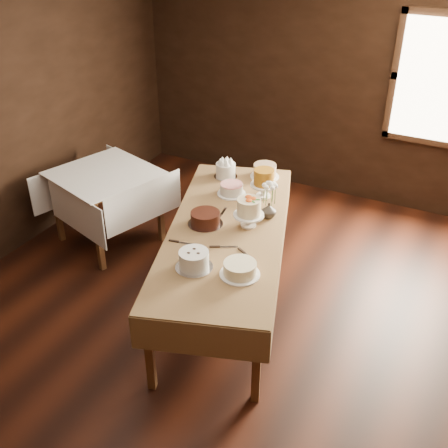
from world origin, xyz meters
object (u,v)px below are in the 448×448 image
at_px(cake_caramel, 264,185).
at_px(flower_vase, 269,210).
at_px(cake_server_b, 250,258).
at_px(cake_server_e, 187,244).
at_px(cake_chocolate, 205,219).
at_px(cake_swirl, 194,260).
at_px(cake_speckled, 265,171).
at_px(cake_server_c, 224,211).
at_px(side_table, 105,181).
at_px(cake_server_d, 259,213).
at_px(cake_meringue, 226,171).
at_px(display_table, 227,233).
at_px(cake_server_a, 229,247).
at_px(cake_cream, 240,269).
at_px(cake_flowers, 249,214).
at_px(cake_lattice, 231,190).

bearing_deg(cake_caramel, flower_vase, -59.38).
bearing_deg(cake_server_b, cake_server_e, -146.35).
xyz_separation_m(cake_chocolate, cake_swirl, (0.24, -0.62, 0.01)).
xyz_separation_m(cake_speckled, cake_server_c, (-0.05, -0.84, -0.06)).
distance_m(side_table, cake_swirl, 1.94).
bearing_deg(flower_vase, cake_server_d, 171.45).
distance_m(cake_meringue, cake_server_b, 1.50).
bearing_deg(cake_server_b, cake_server_d, 137.04).
xyz_separation_m(display_table, cake_server_a, (0.16, -0.27, 0.06)).
bearing_deg(cake_cream, cake_server_e, 162.12).
height_order(side_table, flower_vase, flower_vase).
relative_size(display_table, cake_caramel, 9.15).
bearing_deg(side_table, flower_vase, 0.06).
relative_size(display_table, cake_server_e, 11.37).
xyz_separation_m(side_table, cake_speckled, (1.50, 0.75, 0.13)).
xyz_separation_m(cake_caramel, cake_flowers, (0.11, -0.57, -0.01)).
distance_m(cake_server_a, cake_server_c, 0.60).
distance_m(cake_chocolate, cake_cream, 0.81).
height_order(cake_chocolate, cake_swirl, cake_swirl).
bearing_deg(cake_lattice, display_table, -67.26).
distance_m(side_table, cake_cream, 2.22).
relative_size(cake_lattice, cake_server_a, 1.25).
bearing_deg(cake_server_a, cake_server_c, 93.18).
relative_size(display_table, cake_meringue, 9.53).
xyz_separation_m(cake_meringue, cake_flowers, (0.63, -0.78, 0.05)).
distance_m(cake_flowers, cake_server_e, 0.62).
relative_size(cake_caramel, cake_server_e, 1.24).
height_order(cake_swirl, cake_server_c, cake_swirl).
bearing_deg(cake_cream, cake_server_a, 128.90).
xyz_separation_m(display_table, cake_server_d, (0.15, 0.36, 0.06)).
height_order(cake_lattice, cake_server_d, cake_lattice).
height_order(cake_meringue, flower_vase, cake_meringue).
xyz_separation_m(side_table, cake_meringue, (1.14, 0.56, 0.14)).
bearing_deg(cake_server_c, side_table, 77.41).
relative_size(display_table, cake_speckled, 8.93).
height_order(cake_speckled, cake_server_d, cake_speckled).
height_order(cake_server_d, flower_vase, flower_vase).
bearing_deg(cake_server_d, cake_flowers, -158.49).
distance_m(cake_lattice, flower_vase, 0.56).
xyz_separation_m(side_table, cake_server_c, (1.46, -0.09, 0.07)).
xyz_separation_m(cake_cream, flower_vase, (-0.15, 0.92, 0.02)).
relative_size(cake_meringue, cake_server_d, 1.19).
height_order(cake_speckled, cake_flowers, cake_flowers).
bearing_deg(cake_server_e, cake_server_b, -3.99).
bearing_deg(side_table, display_table, -11.91).
height_order(side_table, cake_meringue, cake_meringue).
bearing_deg(cake_cream, side_table, 155.65).
xyz_separation_m(cake_lattice, cake_swirl, (0.30, -1.25, 0.02)).
xyz_separation_m(cake_caramel, cake_server_a, (0.11, -0.96, -0.12)).
xyz_separation_m(side_table, cake_server_b, (2.00, -0.67, 0.07)).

